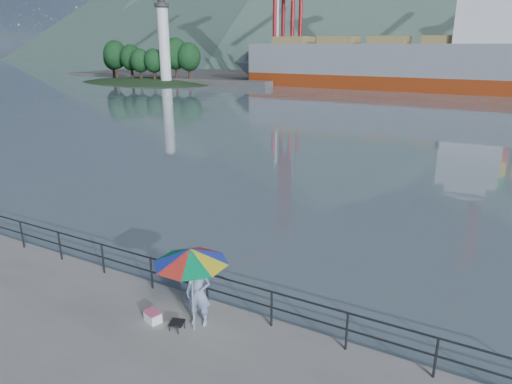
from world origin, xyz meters
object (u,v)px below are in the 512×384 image
at_px(cooler_bag, 153,317).
at_px(beach_umbrella, 191,256).
at_px(bulk_carrier, 396,62).
at_px(fisherman, 198,292).

bearing_deg(cooler_bag, beach_umbrella, 29.19).
bearing_deg(bulk_carrier, fisherman, -81.27).
relative_size(beach_umbrella, cooler_bag, 5.42).
height_order(fisherman, beach_umbrella, beach_umbrella).
xyz_separation_m(cooler_bag, bulk_carrier, (-9.74, 71.27, 4.07)).
bearing_deg(cooler_bag, fisherman, 43.42).
bearing_deg(beach_umbrella, cooler_bag, -169.52).
xyz_separation_m(fisherman, cooler_bag, (-1.13, -0.52, -0.79)).
distance_m(cooler_bag, bulk_carrier, 72.05).
distance_m(beach_umbrella, bulk_carrier, 71.92).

